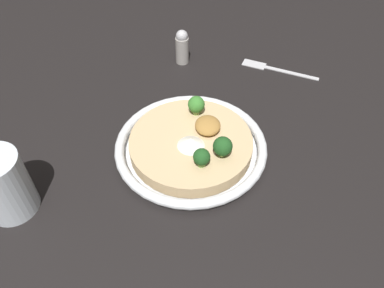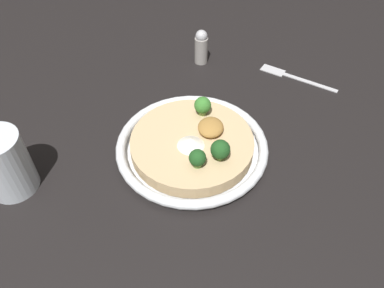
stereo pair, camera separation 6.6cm
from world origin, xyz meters
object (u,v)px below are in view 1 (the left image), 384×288
Objects in this scene: risotto_bowl at (192,146)px; broccoli_back_right at (203,157)px; drinking_glass at (4,185)px; pepper_shaker at (183,47)px; fork_utensil at (272,68)px; broccoli_back_left at (197,105)px; broccoli_back at (224,147)px.

broccoli_back_right is (0.06, 0.02, 0.04)m from risotto_bowl.
drinking_glass reaches higher than pepper_shaker.
fork_utensil is (-0.32, 0.17, -0.05)m from broccoli_back_right.
broccoli_back_left is 0.35m from drinking_glass.
pepper_shaker reaches higher than fork_utensil.
fork_utensil is at bearing 128.74° from drinking_glass.
fork_utensil is (-0.37, 0.47, -0.05)m from drinking_glass.
risotto_bowl is 0.08m from broccoli_back.
drinking_glass is at bearing -79.03° from broccoli_back_right.
pepper_shaker is (-0.40, 0.26, -0.01)m from drinking_glass.
broccoli_back reaches higher than fork_utensil.
pepper_shaker is at bearing 15.14° from fork_utensil.
fork_utensil is at bearing 81.81° from pepper_shaker.
broccoli_back_left reaches higher than broccoli_back_right.
broccoli_back_left is 0.22× the size of fork_utensil.
risotto_bowl is at bearing 112.62° from drinking_glass.
pepper_shaker is (-0.29, -0.02, 0.02)m from risotto_bowl.
risotto_bowl is 7.96× the size of broccoli_back_right.
broccoli_back is at bearing 12.38° from pepper_shaker.
broccoli_back is at bearing 21.41° from broccoli_back_left.
broccoli_back is 0.12m from broccoli_back_left.
drinking_glass is at bearing -57.55° from broccoli_back_left.
risotto_bowl is 3.38× the size of pepper_shaker.
fork_utensil is (-0.26, 0.19, -0.01)m from risotto_bowl.
drinking_glass reaches higher than broccoli_back_left.
broccoli_back is 0.33m from pepper_shaker.
pepper_shaker is at bearing -173.97° from broccoli_back_right.
fork_utensil is at bearing 152.01° from broccoli_back_right.
broccoli_back_right is 0.35m from pepper_shaker.
broccoli_back_left is at bearing -176.83° from broccoli_back_right.
broccoli_back reaches higher than broccoli_back_left.
broccoli_back is at bearing 89.10° from fork_utensil.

